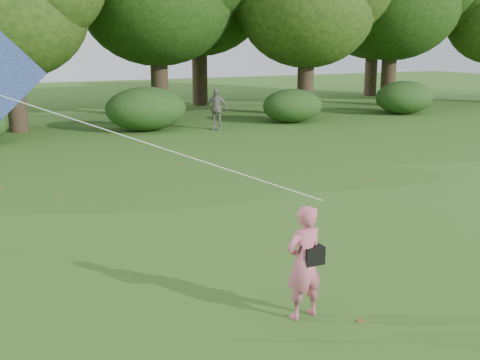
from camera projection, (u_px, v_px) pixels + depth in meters
name	position (u px, v px, depth m)	size (l,w,h in m)	color
ground	(311.00, 303.00, 9.04)	(100.00, 100.00, 0.00)	#265114
man_kite_flyer	(304.00, 262.00, 8.41)	(0.60, 0.39, 1.65)	#CD6078
bystander_right	(216.00, 109.00, 26.05)	(1.06, 0.44, 1.80)	gray
crossbody_bag	(312.00, 254.00, 8.40)	(0.43, 0.20, 0.68)	black
tree_line	(84.00, 1.00, 28.50)	(54.70, 15.30, 9.48)	#3A2D1E
shrub_band	(58.00, 116.00, 23.95)	(39.15, 3.22, 1.88)	#264919
fallen_leaves	(232.00, 218.00, 13.32)	(10.30, 12.49, 0.01)	brown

